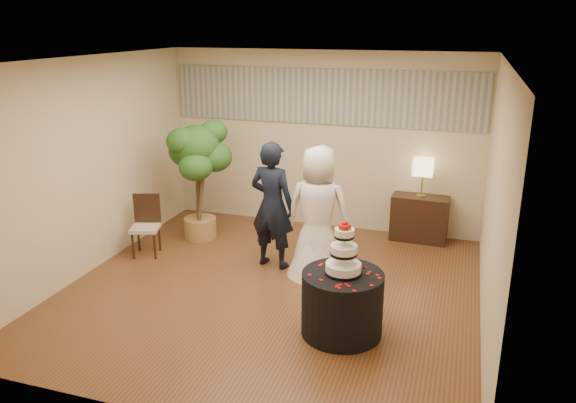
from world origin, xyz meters
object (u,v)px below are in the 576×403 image
(cake_table, at_px, (342,304))
(wedding_cake, at_px, (344,248))
(console, at_px, (419,218))
(groom, at_px, (272,205))
(table_lamp, at_px, (422,178))
(side_chair, at_px, (145,226))
(ficus_tree, at_px, (198,180))
(bride, at_px, (318,212))

(cake_table, xyz_separation_m, wedding_cake, (0.00, 0.00, 0.64))
(console, bearing_deg, groom, -137.17)
(wedding_cake, relative_size, table_lamp, 1.01)
(table_lamp, xyz_separation_m, side_chair, (-3.66, -1.77, -0.56))
(ficus_tree, bearing_deg, bride, -19.20)
(bride, bearing_deg, side_chair, 4.00)
(ficus_tree, bearing_deg, groom, -24.43)
(table_lamp, bearing_deg, wedding_cake, -100.02)
(wedding_cake, bearing_deg, cake_table, 0.00)
(bride, bearing_deg, ficus_tree, -18.22)
(bride, distance_m, console, 2.08)
(groom, bearing_deg, ficus_tree, -14.58)
(cake_table, height_order, wedding_cake, wedding_cake)
(bride, relative_size, side_chair, 2.01)
(bride, bearing_deg, table_lamp, -124.39)
(bride, distance_m, side_chair, 2.54)
(cake_table, bearing_deg, ficus_tree, 142.33)
(bride, relative_size, ficus_tree, 0.94)
(groom, bearing_deg, table_lamp, -129.50)
(bride, xyz_separation_m, side_chair, (-2.50, -0.13, -0.44))
(groom, distance_m, console, 2.45)
(bride, xyz_separation_m, cake_table, (0.63, -1.36, -0.52))
(groom, distance_m, bride, 0.66)
(cake_table, height_order, ficus_tree, ficus_tree)
(wedding_cake, height_order, console, wedding_cake)
(wedding_cake, distance_m, table_lamp, 3.05)
(side_chair, bearing_deg, wedding_cake, -38.77)
(groom, xyz_separation_m, console, (1.82, 1.56, -0.52))
(cake_table, distance_m, ficus_tree, 3.46)
(table_lamp, bearing_deg, console, 0.00)
(groom, xyz_separation_m, bride, (0.65, -0.08, 0.00))
(groom, height_order, side_chair, groom)
(console, xyz_separation_m, table_lamp, (0.00, 0.00, 0.64))
(groom, bearing_deg, side_chair, 16.34)
(bride, height_order, ficus_tree, ficus_tree)
(groom, bearing_deg, wedding_cake, 141.59)
(side_chair, bearing_deg, table_lamp, 8.54)
(groom, height_order, ficus_tree, ficus_tree)
(wedding_cake, distance_m, side_chair, 3.41)
(bride, relative_size, table_lamp, 3.00)
(groom, height_order, cake_table, groom)
(cake_table, relative_size, ficus_tree, 0.47)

